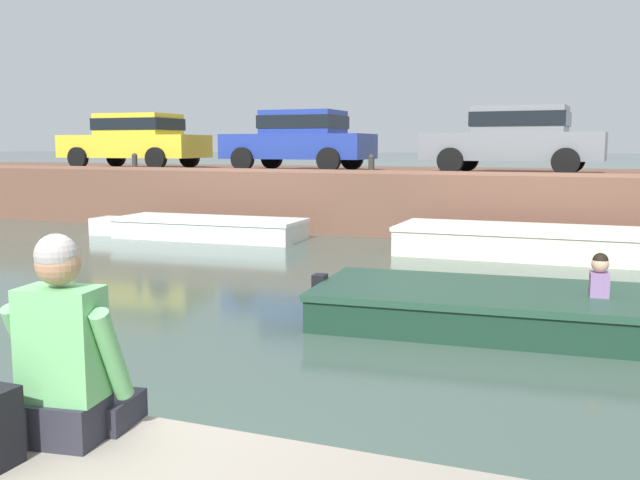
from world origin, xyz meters
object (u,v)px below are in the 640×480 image
(car_left_inner_blue, at_px, (300,138))
(person_seated_right, at_px, (68,360))
(car_centre_grey, at_px, (516,137))
(motorboat_passing, at_px, (551,312))
(boat_moored_west_white, at_px, (201,228))
(mooring_bollard_west, at_px, (135,161))
(mooring_bollard_mid, at_px, (371,163))
(boat_moored_central_cream, at_px, (535,242))
(car_leftmost_yellow, at_px, (136,138))

(car_left_inner_blue, distance_m, person_seated_right, 15.60)
(car_left_inner_blue, bearing_deg, car_centre_grey, -0.03)
(motorboat_passing, bearing_deg, boat_moored_west_white, 145.00)
(mooring_bollard_west, bearing_deg, motorboat_passing, -33.79)
(mooring_bollard_mid, relative_size, person_seated_right, 0.46)
(car_left_inner_blue, bearing_deg, boat_moored_central_cream, -26.51)
(boat_moored_west_white, distance_m, person_seated_right, 13.17)
(motorboat_passing, height_order, car_centre_grey, car_centre_grey)
(car_leftmost_yellow, height_order, mooring_bollard_west, car_leftmost_yellow)
(mooring_bollard_mid, bearing_deg, car_centre_grey, 22.29)
(car_leftmost_yellow, bearing_deg, car_centre_grey, -0.02)
(mooring_bollard_mid, bearing_deg, person_seated_right, -77.95)
(mooring_bollard_west, height_order, mooring_bollard_mid, same)
(car_leftmost_yellow, relative_size, car_left_inner_blue, 1.10)
(car_centre_grey, bearing_deg, car_leftmost_yellow, 179.98)
(boat_moored_west_white, bearing_deg, mooring_bollard_west, 149.44)
(boat_moored_central_cream, relative_size, mooring_bollard_mid, 12.81)
(motorboat_passing, bearing_deg, person_seated_right, -106.51)
(motorboat_passing, xyz_separation_m, mooring_bollard_west, (-11.23, 7.52, 1.48))
(boat_moored_central_cream, height_order, mooring_bollard_west, mooring_bollard_west)
(boat_moored_west_white, height_order, car_leftmost_yellow, car_leftmost_yellow)
(person_seated_right, bearing_deg, car_centre_grey, 89.07)
(motorboat_passing, xyz_separation_m, car_centre_grey, (-1.50, 8.79, 2.09))
(boat_moored_west_white, distance_m, motorboat_passing, 9.85)
(motorboat_passing, bearing_deg, mooring_bollard_mid, 121.43)
(boat_moored_west_white, distance_m, boat_moored_central_cream, 7.37)
(boat_moored_central_cream, distance_m, car_left_inner_blue, 7.28)
(motorboat_passing, bearing_deg, car_leftmost_yellow, 144.01)
(boat_moored_west_white, xyz_separation_m, person_seated_right, (6.33, -11.51, 0.90))
(car_centre_grey, bearing_deg, mooring_bollard_west, -172.57)
(boat_moored_central_cream, height_order, person_seated_right, person_seated_right)
(car_left_inner_blue, xyz_separation_m, person_seated_right, (5.21, -14.65, -1.18))
(boat_moored_west_white, distance_m, mooring_bollard_west, 3.96)
(boat_moored_central_cream, distance_m, car_leftmost_yellow, 12.00)
(boat_moored_central_cream, distance_m, car_centre_grey, 3.81)
(car_leftmost_yellow, distance_m, mooring_bollard_west, 1.66)
(car_left_inner_blue, height_order, mooring_bollard_mid, car_left_inner_blue)
(boat_moored_central_cream, bearing_deg, car_centre_grey, 104.46)
(boat_moored_central_cream, bearing_deg, boat_moored_west_white, -179.86)
(boat_moored_central_cream, distance_m, mooring_bollard_mid, 4.55)
(motorboat_passing, distance_m, person_seated_right, 6.18)
(boat_moored_west_white, xyz_separation_m, car_leftmost_yellow, (-4.03, 3.14, 2.08))
(mooring_bollard_west, xyz_separation_m, person_seated_right, (9.49, -13.38, -0.58))
(car_centre_grey, relative_size, mooring_bollard_mid, 9.22)
(mooring_bollard_mid, bearing_deg, mooring_bollard_west, 180.00)
(car_centre_grey, height_order, mooring_bollard_mid, car_centre_grey)
(motorboat_passing, bearing_deg, mooring_bollard_west, 146.21)
(car_left_inner_blue, relative_size, mooring_bollard_west, 8.61)
(boat_moored_west_white, relative_size, car_left_inner_blue, 1.37)
(motorboat_passing, distance_m, mooring_bollard_west, 13.60)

